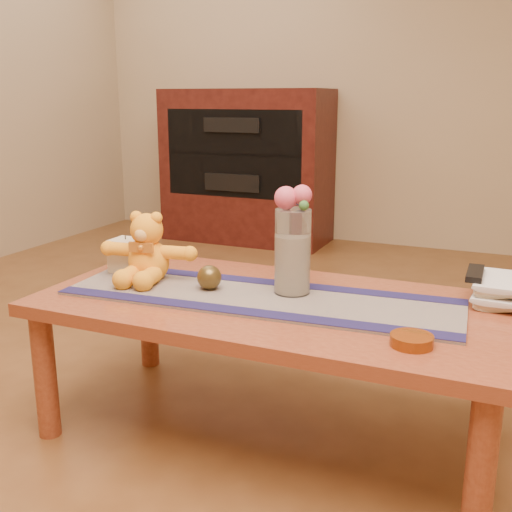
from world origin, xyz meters
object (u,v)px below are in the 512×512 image
at_px(teddy_bear, 148,247).
at_px(pillar_candle, 126,255).
at_px(glass_vase, 293,252).
at_px(amber_dish, 412,340).
at_px(bronze_ball, 209,277).
at_px(book_bottom, 473,296).
at_px(tv_remote, 475,273).

xyz_separation_m(teddy_bear, pillar_candle, (-0.12, 0.05, -0.05)).
height_order(glass_vase, amber_dish, glass_vase).
relative_size(pillar_candle, glass_vase, 0.43).
distance_m(bronze_ball, amber_dish, 0.68).
bearing_deg(bronze_ball, book_bottom, 18.00).
bearing_deg(bronze_ball, amber_dish, -15.81).
relative_size(glass_vase, book_bottom, 1.17).
height_order(bronze_ball, amber_dish, bronze_ball).
relative_size(book_bottom, tv_remote, 1.39).
height_order(teddy_bear, amber_dish, teddy_bear).
height_order(teddy_bear, bronze_ball, teddy_bear).
bearing_deg(tv_remote, glass_vase, -162.81).
height_order(pillar_candle, tv_remote, pillar_candle).
relative_size(teddy_bear, tv_remote, 1.96).
xyz_separation_m(pillar_candle, glass_vase, (0.61, -0.00, 0.07)).
bearing_deg(tv_remote, bronze_ball, -163.48).
height_order(teddy_bear, tv_remote, teddy_bear).
distance_m(glass_vase, tv_remote, 0.55).
bearing_deg(amber_dish, tv_remote, 75.60).
bearing_deg(teddy_bear, book_bottom, 3.66).
bearing_deg(pillar_candle, bronze_ball, -11.55).
relative_size(bronze_ball, tv_remote, 0.48).
xyz_separation_m(book_bottom, tv_remote, (0.00, -0.01, 0.07)).
relative_size(pillar_candle, bronze_ball, 1.46).
relative_size(pillar_candle, book_bottom, 0.50).
xyz_separation_m(teddy_bear, tv_remote, (1.01, 0.21, -0.03)).
xyz_separation_m(pillar_candle, amber_dish, (1.02, -0.26, -0.05)).
relative_size(teddy_bear, book_bottom, 1.41).
relative_size(glass_vase, tv_remote, 1.62).
bearing_deg(glass_vase, amber_dish, -32.27).
bearing_deg(teddy_bear, pillar_candle, 150.28).
xyz_separation_m(tv_remote, amber_dish, (-0.11, -0.43, -0.07)).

